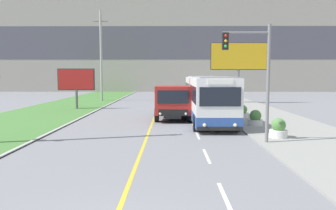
{
  "coord_description": "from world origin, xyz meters",
  "views": [
    {
      "loc": [
        1.27,
        -5.39,
        3.32
      ],
      "look_at": [
        1.1,
        15.33,
        1.4
      ],
      "focal_mm": 35.0,
      "sensor_mm": 36.0,
      "label": 1
    }
  ],
  "objects_px": {
    "utility_pole_far": "(101,56)",
    "planter_round_near": "(278,129)",
    "traffic_light_mast": "(254,68)",
    "planter_round_third": "(242,112)",
    "planter_round_second": "(255,119)",
    "dump_truck": "(173,103)",
    "billboard_small": "(76,81)",
    "city_bus": "(207,98)",
    "billboard_large": "(239,58)"
  },
  "relations": [
    {
      "from": "utility_pole_far",
      "to": "planter_round_near",
      "type": "bearing_deg",
      "value": -59.7
    },
    {
      "from": "traffic_light_mast",
      "to": "planter_round_third",
      "type": "bearing_deg",
      "value": 80.76
    },
    {
      "from": "planter_round_near",
      "to": "planter_round_second",
      "type": "height_order",
      "value": "planter_round_second"
    },
    {
      "from": "dump_truck",
      "to": "planter_round_third",
      "type": "distance_m",
      "value": 5.38
    },
    {
      "from": "utility_pole_far",
      "to": "traffic_light_mast",
      "type": "xyz_separation_m",
      "value": [
        12.71,
        -25.79,
        -2.08
      ]
    },
    {
      "from": "utility_pole_far",
      "to": "billboard_small",
      "type": "distance_m",
      "value": 10.2
    },
    {
      "from": "city_bus",
      "to": "planter_round_second",
      "type": "height_order",
      "value": "city_bus"
    },
    {
      "from": "city_bus",
      "to": "billboard_small",
      "type": "xyz_separation_m",
      "value": [
        -11.84,
        7.5,
        1.12
      ]
    },
    {
      "from": "dump_truck",
      "to": "planter_round_near",
      "type": "height_order",
      "value": "dump_truck"
    },
    {
      "from": "city_bus",
      "to": "planter_round_near",
      "type": "height_order",
      "value": "city_bus"
    },
    {
      "from": "utility_pole_far",
      "to": "planter_round_near",
      "type": "height_order",
      "value": "utility_pole_far"
    },
    {
      "from": "utility_pole_far",
      "to": "traffic_light_mast",
      "type": "relative_size",
      "value": 1.99
    },
    {
      "from": "billboard_small",
      "to": "planter_round_second",
      "type": "distance_m",
      "value": 18.3
    },
    {
      "from": "city_bus",
      "to": "dump_truck",
      "type": "distance_m",
      "value": 2.56
    },
    {
      "from": "utility_pole_far",
      "to": "billboard_small",
      "type": "relative_size",
      "value": 2.88
    },
    {
      "from": "dump_truck",
      "to": "planter_round_near",
      "type": "distance_m",
      "value": 9.09
    },
    {
      "from": "billboard_large",
      "to": "billboard_small",
      "type": "height_order",
      "value": "billboard_large"
    },
    {
      "from": "utility_pole_far",
      "to": "billboard_small",
      "type": "bearing_deg",
      "value": -92.35
    },
    {
      "from": "billboard_large",
      "to": "planter_round_second",
      "type": "height_order",
      "value": "billboard_large"
    },
    {
      "from": "billboard_large",
      "to": "planter_round_near",
      "type": "bearing_deg",
      "value": -96.07
    },
    {
      "from": "planter_round_near",
      "to": "utility_pole_far",
      "type": "bearing_deg",
      "value": 120.3
    },
    {
      "from": "traffic_light_mast",
      "to": "planter_round_second",
      "type": "distance_m",
      "value": 6.21
    },
    {
      "from": "billboard_small",
      "to": "planter_round_third",
      "type": "bearing_deg",
      "value": -25.36
    },
    {
      "from": "city_bus",
      "to": "planter_round_near",
      "type": "xyz_separation_m",
      "value": [
        2.9,
        -7.29,
        -1.11
      ]
    },
    {
      "from": "planter_round_third",
      "to": "dump_truck",
      "type": "bearing_deg",
      "value": -173.15
    },
    {
      "from": "billboard_large",
      "to": "planter_round_third",
      "type": "xyz_separation_m",
      "value": [
        -2.41,
        -13.41,
        -4.78
      ]
    },
    {
      "from": "dump_truck",
      "to": "utility_pole_far",
      "type": "height_order",
      "value": "utility_pole_far"
    },
    {
      "from": "city_bus",
      "to": "billboard_large",
      "type": "xyz_separation_m",
      "value": [
        5.17,
        13.99,
        3.65
      ]
    },
    {
      "from": "billboard_large",
      "to": "billboard_small",
      "type": "xyz_separation_m",
      "value": [
        -17.01,
        -6.49,
        -2.53
      ]
    },
    {
      "from": "billboard_small",
      "to": "city_bus",
      "type": "bearing_deg",
      "value": -32.35
    },
    {
      "from": "city_bus",
      "to": "billboard_large",
      "type": "bearing_deg",
      "value": 69.72
    },
    {
      "from": "planter_round_third",
      "to": "city_bus",
      "type": "bearing_deg",
      "value": -168.09
    },
    {
      "from": "utility_pole_far",
      "to": "billboard_large",
      "type": "xyz_separation_m",
      "value": [
        16.61,
        -3.26,
        -0.42
      ]
    },
    {
      "from": "utility_pole_far",
      "to": "planter_round_third",
      "type": "relative_size",
      "value": 11.6
    },
    {
      "from": "billboard_large",
      "to": "billboard_small",
      "type": "relative_size",
      "value": 1.79
    },
    {
      "from": "dump_truck",
      "to": "billboard_small",
      "type": "relative_size",
      "value": 1.79
    },
    {
      "from": "city_bus",
      "to": "traffic_light_mast",
      "type": "xyz_separation_m",
      "value": [
        1.27,
        -8.53,
        2.0
      ]
    },
    {
      "from": "planter_round_near",
      "to": "dump_truck",
      "type": "bearing_deg",
      "value": 126.89
    },
    {
      "from": "city_bus",
      "to": "planter_round_third",
      "type": "relative_size",
      "value": 13.31
    },
    {
      "from": "billboard_large",
      "to": "planter_round_third",
      "type": "relative_size",
      "value": 7.2
    },
    {
      "from": "billboard_small",
      "to": "planter_round_second",
      "type": "xyz_separation_m",
      "value": [
        14.56,
        -10.86,
        -2.23
      ]
    },
    {
      "from": "utility_pole_far",
      "to": "billboard_large",
      "type": "bearing_deg",
      "value": -11.11
    },
    {
      "from": "planter_round_second",
      "to": "utility_pole_far",
      "type": "bearing_deg",
      "value": 124.5
    },
    {
      "from": "billboard_small",
      "to": "planter_round_third",
      "type": "xyz_separation_m",
      "value": [
        14.6,
        -6.92,
        -2.25
      ]
    },
    {
      "from": "utility_pole_far",
      "to": "billboard_large",
      "type": "distance_m",
      "value": 16.93
    },
    {
      "from": "city_bus",
      "to": "billboard_small",
      "type": "relative_size",
      "value": 3.31
    },
    {
      "from": "planter_round_near",
      "to": "planter_round_second",
      "type": "relative_size",
      "value": 0.99
    },
    {
      "from": "city_bus",
      "to": "billboard_small",
      "type": "bearing_deg",
      "value": 147.65
    },
    {
      "from": "billboard_large",
      "to": "planter_round_near",
      "type": "height_order",
      "value": "billboard_large"
    },
    {
      "from": "utility_pole_far",
      "to": "dump_truck",
      "type": "bearing_deg",
      "value": -62.77
    }
  ]
}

